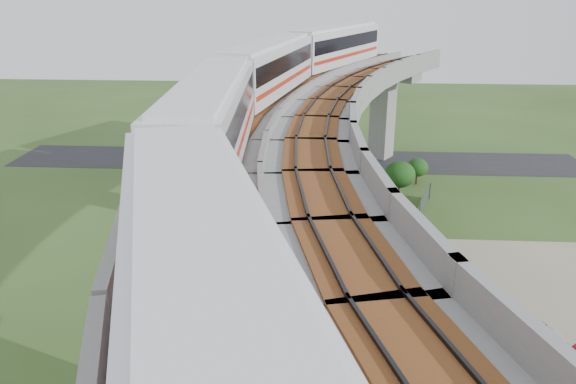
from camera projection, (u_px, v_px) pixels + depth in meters
The scene contains 15 objects.
ground at pixel (270, 317), 31.81m from camera, with size 160.00×160.00×0.00m, color #32491D.
dirt_lot at pixel (535, 348), 29.13m from camera, with size 18.00×26.00×0.04m, color gray.
asphalt_road at pixel (296, 160), 59.84m from camera, with size 60.00×8.00×0.03m, color #232326.
viaduct at pixel (344, 167), 28.41m from camera, with size 19.58×73.98×11.40m.
metro_train at pixel (281, 90), 30.52m from camera, with size 12.17×61.24×3.64m.
fence at pixel (446, 312), 30.99m from camera, with size 3.87×38.73×1.50m.
tree_0 at pixel (417, 167), 52.18m from camera, with size 2.01×2.01×2.51m.
tree_1 at pixel (400, 174), 48.19m from camera, with size 2.67×2.67×3.47m.
tree_2 at pixel (383, 207), 42.29m from camera, with size 2.16×2.16×2.84m.
tree_3 at pixel (386, 238), 36.06m from camera, with size 3.16×3.16×3.76m.
tree_4 at pixel (398, 262), 33.02m from camera, with size 2.33×2.33×3.39m.
tree_5 at pixel (396, 312), 29.13m from camera, with size 2.59×2.59×2.86m.
tree_6 at pixel (421, 382), 23.60m from camera, with size 2.20×2.20×2.97m.
car_white at pixel (553, 347), 28.06m from camera, with size 1.54×3.83×1.31m, color silver.
car_dark at pixel (431, 260), 37.11m from camera, with size 1.47×3.61×1.05m, color black.
Camera 1 is at (2.68, -27.18, 17.82)m, focal length 35.00 mm.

